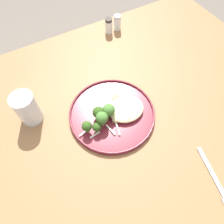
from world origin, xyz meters
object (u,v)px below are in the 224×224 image
(broccoli_floret_right_tilted, at_px, (97,127))
(dinner_fork, at_px, (216,180))
(dinner_plate, at_px, (112,114))
(water_glass, at_px, (28,110))
(seared_scallop_front_small, at_px, (133,114))
(seared_scallop_tiny_bay, at_px, (116,119))
(broccoli_floret_beside_noodles, at_px, (98,113))
(seared_scallop_large_seared, at_px, (116,98))
(broccoli_floret_rear_charred, at_px, (102,118))
(seared_scallop_right_edge, at_px, (127,111))
(pepper_shaker, at_px, (109,26))
(broccoli_floret_front_edge, at_px, (87,128))
(seared_scallop_half_hidden, at_px, (129,103))
(seared_scallop_tilted_round, at_px, (127,117))
(salt_shaker, at_px, (117,23))
(broccoli_floret_small_sprig, at_px, (109,110))

(broccoli_floret_right_tilted, relative_size, dinner_fork, 0.22)
(dinner_plate, bearing_deg, water_glass, -27.31)
(seared_scallop_front_small, relative_size, seared_scallop_tiny_bay, 1.36)
(seared_scallop_tiny_bay, distance_m, broccoli_floret_beside_noodles, 0.06)
(seared_scallop_large_seared, bearing_deg, broccoli_floret_rear_charred, 35.03)
(seared_scallop_right_edge, distance_m, pepper_shaker, 0.44)
(dinner_plate, xyz_separation_m, water_glass, (0.24, -0.12, 0.04))
(broccoli_floret_front_edge, height_order, water_glass, water_glass)
(seared_scallop_front_small, bearing_deg, seared_scallop_half_hidden, -107.59)
(seared_scallop_front_small, height_order, broccoli_floret_beside_noodles, broccoli_floret_beside_noodles)
(seared_scallop_tilted_round, bearing_deg, seared_scallop_tiny_bay, -18.61)
(water_glass, height_order, pepper_shaker, water_glass)
(broccoli_floret_rear_charred, bearing_deg, seared_scallop_right_edge, -179.49)
(seared_scallop_large_seared, bearing_deg, broccoli_floret_right_tilted, 33.24)
(broccoli_floret_right_tilted, distance_m, broccoli_floret_front_edge, 0.03)
(broccoli_floret_front_edge, bearing_deg, salt_shaker, -130.03)
(dinner_plate, height_order, seared_scallop_right_edge, seared_scallop_right_edge)
(seared_scallop_half_hidden, relative_size, broccoli_floret_right_tilted, 0.67)
(seared_scallop_front_small, height_order, dinner_fork, seared_scallop_front_small)
(pepper_shaker, bearing_deg, broccoli_floret_small_sprig, 61.04)
(broccoli_floret_right_tilted, bearing_deg, seared_scallop_half_hidden, -166.39)
(dinner_plate, relative_size, broccoli_floret_small_sprig, 4.91)
(seared_scallop_right_edge, xyz_separation_m, seared_scallop_half_hidden, (-0.02, -0.02, 0.00))
(broccoli_floret_small_sprig, relative_size, broccoli_floret_front_edge, 1.16)
(broccoli_floret_beside_noodles, height_order, dinner_fork, broccoli_floret_beside_noodles)
(broccoli_floret_beside_noodles, relative_size, water_glass, 0.47)
(broccoli_floret_rear_charred, xyz_separation_m, broccoli_floret_small_sprig, (-0.03, -0.02, -0.00))
(pepper_shaker, bearing_deg, seared_scallop_large_seared, 65.08)
(dinner_plate, relative_size, water_glass, 2.52)
(seared_scallop_tilted_round, xyz_separation_m, seared_scallop_right_edge, (-0.01, -0.02, -0.00))
(seared_scallop_half_hidden, relative_size, seared_scallop_tiny_bay, 1.21)
(seared_scallop_tiny_bay, xyz_separation_m, broccoli_floret_right_tilted, (0.07, 0.00, 0.01))
(seared_scallop_front_small, bearing_deg, dinner_fork, 108.22)
(seared_scallop_right_edge, height_order, dinner_fork, seared_scallop_right_edge)
(seared_scallop_front_small, height_order, seared_scallop_large_seared, same)
(seared_scallop_tilted_round, distance_m, dinner_fork, 0.32)
(broccoli_floret_rear_charred, bearing_deg, seared_scallop_large_seared, -144.97)
(broccoli_floret_small_sprig, relative_size, broccoli_floret_beside_noodles, 1.10)
(seared_scallop_right_edge, bearing_deg, seared_scallop_front_small, 114.26)
(seared_scallop_half_hidden, xyz_separation_m, broccoli_floret_rear_charred, (0.12, 0.02, 0.03))
(seared_scallop_front_small, distance_m, broccoli_floret_small_sprig, 0.08)
(broccoli_floret_small_sprig, relative_size, salt_shaker, 0.88)
(broccoli_floret_rear_charred, bearing_deg, salt_shaker, -125.71)
(seared_scallop_tiny_bay, bearing_deg, broccoli_floret_rear_charred, -12.85)
(broccoli_floret_small_sprig, bearing_deg, seared_scallop_half_hidden, -177.11)
(dinner_fork, bearing_deg, seared_scallop_front_small, -71.78)
(dinner_fork, distance_m, pepper_shaker, 0.72)
(seared_scallop_front_small, relative_size, broccoli_floret_front_edge, 0.61)
(broccoli_floret_right_tilted, xyz_separation_m, broccoli_floret_front_edge, (0.03, -0.01, 0.01))
(broccoli_floret_front_edge, bearing_deg, seared_scallop_front_small, 173.89)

